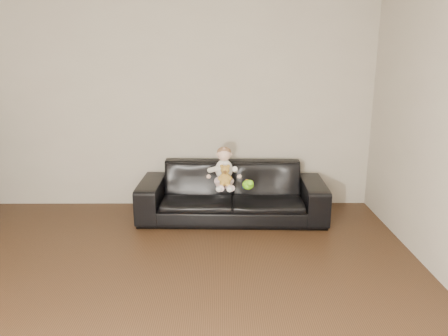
{
  "coord_description": "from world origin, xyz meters",
  "views": [
    {
      "loc": [
        0.61,
        -2.71,
        1.92
      ],
      "look_at": [
        0.64,
        2.14,
        0.64
      ],
      "focal_mm": 35.0,
      "sensor_mm": 36.0,
      "label": 1
    }
  ],
  "objects_px": {
    "teddy_bear": "(225,176)",
    "toy_green": "(248,185)",
    "sofa": "(232,192)",
    "toy_rattle": "(247,183)",
    "baby": "(224,169)",
    "toy_blue_disc": "(247,187)"
  },
  "relations": [
    {
      "from": "sofa",
      "to": "toy_blue_disc",
      "type": "relative_size",
      "value": 19.91
    },
    {
      "from": "sofa",
      "to": "toy_green",
      "type": "xyz_separation_m",
      "value": [
        0.18,
        -0.23,
        0.16
      ]
    },
    {
      "from": "baby",
      "to": "toy_rattle",
      "type": "height_order",
      "value": "baby"
    },
    {
      "from": "toy_green",
      "to": "teddy_bear",
      "type": "bearing_deg",
      "value": -172.31
    },
    {
      "from": "baby",
      "to": "toy_green",
      "type": "distance_m",
      "value": 0.33
    },
    {
      "from": "teddy_bear",
      "to": "sofa",
      "type": "bearing_deg",
      "value": 48.92
    },
    {
      "from": "sofa",
      "to": "toy_rattle",
      "type": "bearing_deg",
      "value": -24.83
    },
    {
      "from": "teddy_bear",
      "to": "toy_blue_disc",
      "type": "distance_m",
      "value": 0.32
    },
    {
      "from": "baby",
      "to": "toy_rattle",
      "type": "relative_size",
      "value": 6.83
    },
    {
      "from": "sofa",
      "to": "baby",
      "type": "xyz_separation_m",
      "value": [
        -0.1,
        -0.12,
        0.31
      ]
    },
    {
      "from": "baby",
      "to": "toy_rattle",
      "type": "distance_m",
      "value": 0.32
    },
    {
      "from": "teddy_bear",
      "to": "toy_blue_disc",
      "type": "xyz_separation_m",
      "value": [
        0.26,
        0.11,
        -0.16
      ]
    },
    {
      "from": "teddy_bear",
      "to": "toy_rattle",
      "type": "xyz_separation_m",
      "value": [
        0.26,
        0.18,
        -0.14
      ]
    },
    {
      "from": "baby",
      "to": "toy_green",
      "type": "xyz_separation_m",
      "value": [
        0.27,
        -0.11,
        -0.15
      ]
    },
    {
      "from": "toy_green",
      "to": "baby",
      "type": "bearing_deg",
      "value": 158.36
    },
    {
      "from": "teddy_bear",
      "to": "toy_green",
      "type": "relative_size",
      "value": 1.55
    },
    {
      "from": "toy_rattle",
      "to": "baby",
      "type": "bearing_deg",
      "value": -173.14
    },
    {
      "from": "baby",
      "to": "toy_green",
      "type": "height_order",
      "value": "baby"
    },
    {
      "from": "sofa",
      "to": "baby",
      "type": "bearing_deg",
      "value": -127.13
    },
    {
      "from": "baby",
      "to": "toy_blue_disc",
      "type": "xyz_separation_m",
      "value": [
        0.27,
        -0.03,
        -0.2
      ]
    },
    {
      "from": "baby",
      "to": "teddy_bear",
      "type": "bearing_deg",
      "value": -102.63
    },
    {
      "from": "toy_green",
      "to": "toy_rattle",
      "type": "bearing_deg",
      "value": 91.47
    }
  ]
}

